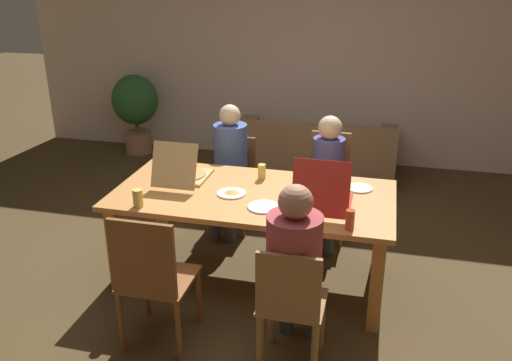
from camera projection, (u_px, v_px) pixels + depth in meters
ground_plane at (253, 279)px, 4.43m from camera, size 20.00×20.00×0.00m
back_wall at (313, 44)px, 6.66m from camera, size 7.64×0.12×2.97m
dining_table at (253, 204)px, 4.17m from camera, size 2.16×1.06×0.78m
chair_0 at (234, 178)px, 5.21m from camera, size 0.40×0.45×0.87m
person_0 at (229, 160)px, 5.00m from camera, size 0.31×0.51×1.23m
chair_1 at (328, 183)px, 5.01m from camera, size 0.38×0.38×0.98m
person_1 at (327, 171)px, 4.80m from camera, size 0.28×0.53×1.18m
chair_2 at (290, 307)px, 3.27m from camera, size 0.41×0.39×0.90m
person_2 at (295, 260)px, 3.28m from camera, size 0.34×0.51×1.25m
chair_3 at (151, 276)px, 3.46m from camera, size 0.46×0.45×0.99m
pizza_box_0 at (323, 199)px, 3.89m from camera, size 0.40×0.49×0.41m
pizza_box_1 at (184, 174)px, 4.37m from camera, size 0.36×0.49×0.37m
plate_0 at (359, 188)px, 4.21m from camera, size 0.21×0.21×0.01m
plate_1 at (232, 193)px, 4.11m from camera, size 0.23×0.23×0.03m
plate_2 at (264, 207)px, 3.88m from camera, size 0.24×0.24×0.01m
drinking_glass_0 at (262, 172)px, 4.38m from camera, size 0.06×0.06×0.13m
drinking_glass_1 at (303, 178)px, 4.27m from camera, size 0.06×0.06×0.11m
drinking_glass_2 at (350, 220)px, 3.54m from camera, size 0.06×0.06×0.14m
drinking_glass_3 at (138, 198)px, 3.88m from camera, size 0.08×0.08×0.13m
couch at (313, 154)px, 6.51m from camera, size 1.96×0.89×0.73m
potted_plant at (135, 105)px, 7.15m from camera, size 0.61×0.61×1.07m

